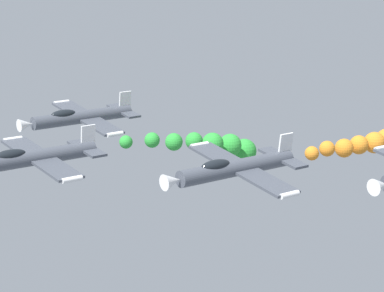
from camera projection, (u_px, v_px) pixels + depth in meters
airplane_lead at (33, 158)px, 53.43m from camera, size 9.55×10.35×2.49m
smoke_trail_lead at (218, 146)px, 65.61m from camera, size 4.65×15.58×5.00m
airplane_left_inner at (235, 168)px, 50.43m from camera, size 9.52×10.35×2.69m
airplane_right_inner at (81, 117)px, 65.24m from camera, size 9.53×10.35×2.64m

